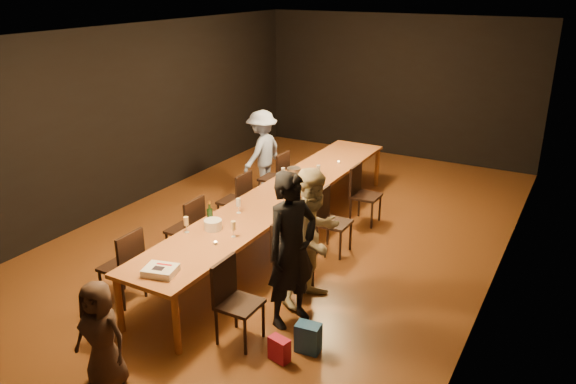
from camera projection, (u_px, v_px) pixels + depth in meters
The scene contains 30 objects.
ground at pixel (282, 239), 8.44m from camera, with size 10.00×10.00×0.00m, color #472611.
room_shell at pixel (281, 103), 7.70m from camera, with size 6.04×10.04×3.02m.
table at pixel (282, 196), 8.19m from camera, with size 0.90×6.00×0.75m.
chair_right_0 at pixel (240, 303), 5.93m from camera, with size 0.42×0.42×0.93m, color black, non-canonical shape.
chair_right_1 at pixel (294, 257), 6.91m from camera, with size 0.42×0.42×0.93m, color black, non-canonical shape.
chair_right_2 at pixel (334, 222), 7.89m from camera, with size 0.42×0.42×0.93m, color black, non-canonical shape.
chair_right_3 at pixel (366, 195), 8.87m from camera, with size 0.42×0.42×0.93m, color black, non-canonical shape.
chair_left_0 at pixel (121, 266), 6.70m from camera, with size 0.42×0.42×0.93m, color black, non-canonical shape.
chair_left_1 at pixel (185, 229), 7.68m from camera, with size 0.42×0.42×0.93m, color black, non-canonical shape.
chair_left_2 at pixel (234, 200), 8.66m from camera, with size 0.42×0.42×0.93m, color black, non-canonical shape.
chair_left_3 at pixel (273, 178), 9.64m from camera, with size 0.42×0.42×0.93m, color black, non-canonical shape.
woman_birthday at pixel (292, 250), 6.13m from camera, with size 0.66×0.43×1.80m, color black.
woman_tan at pixel (313, 237), 6.58m from camera, with size 0.82×0.64×1.68m, color beige.
man_blue at pixel (262, 152), 10.07m from camera, with size 0.97×0.56×1.51m, color #95ADE7.
child at pixel (101, 335), 5.25m from camera, with size 0.54×0.35×1.11m, color #3E2B23.
gift_bag_red at pixel (279, 349), 5.73m from camera, with size 0.22×0.12×0.26m, color #B71B3E.
gift_bag_blue at pixel (308, 338), 5.87m from camera, with size 0.26×0.17×0.32m, color #2559A0.
birthday_cake at pixel (160, 270), 5.93m from camera, with size 0.39×0.34×0.08m.
plate_stack at pixel (213, 225), 6.97m from camera, with size 0.22×0.22×0.12m, color white.
champagne_bottle at pixel (210, 213), 7.07m from camera, with size 0.08×0.08×0.32m, color black, non-canonical shape.
ice_bucket at pixel (294, 175), 8.55m from camera, with size 0.21×0.21×0.23m, color #A8A8AC.
wineglass_0 at pixel (186, 225), 6.87m from camera, with size 0.06×0.06×0.21m, color beige, non-canonical shape.
wineglass_1 at pixel (233, 229), 6.75m from camera, with size 0.06×0.06×0.21m, color beige, non-canonical shape.
wineglass_2 at pixel (239, 206), 7.44m from camera, with size 0.06×0.06×0.21m, color silver, non-canonical shape.
wineglass_3 at pixel (283, 197), 7.72m from camera, with size 0.06×0.06×0.21m, color beige, non-canonical shape.
wineglass_4 at pixel (283, 174), 8.64m from camera, with size 0.06×0.06×0.21m, color silver, non-canonical shape.
wineglass_5 at pixel (318, 171), 8.75m from camera, with size 0.06×0.06×0.21m, color silver, non-canonical shape.
tealight_near at pixel (216, 243), 6.60m from camera, with size 0.05×0.05×0.03m, color #B2B7B2.
tealight_mid at pixel (303, 186), 8.41m from camera, with size 0.05×0.05×0.03m, color #B2B7B2.
tealight_far at pixel (339, 162), 9.47m from camera, with size 0.05×0.05×0.03m, color #B2B7B2.
Camera 1 is at (3.78, -6.62, 3.69)m, focal length 35.00 mm.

